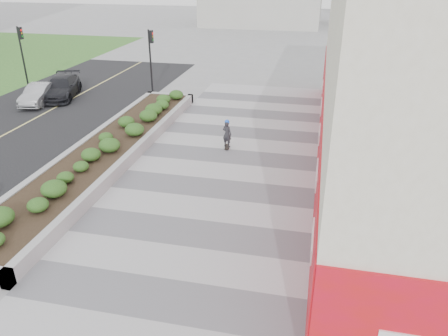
% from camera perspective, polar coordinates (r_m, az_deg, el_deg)
% --- Properties ---
extents(ground, '(160.00, 160.00, 0.00)m').
position_cam_1_polar(ground, '(13.32, -6.69, -12.56)').
color(ground, gray).
rests_on(ground, ground).
extents(walkway, '(8.00, 36.00, 0.01)m').
position_cam_1_polar(walkway, '(15.66, -3.19, -5.99)').
color(walkway, '#A8A8AD').
rests_on(walkway, ground).
extents(building, '(6.04, 24.08, 8.00)m').
position_cam_1_polar(building, '(19.55, 22.17, 11.23)').
color(building, beige).
rests_on(building, ground).
extents(planter, '(3.00, 18.00, 0.90)m').
position_cam_1_polar(planter, '(20.71, -15.05, 2.56)').
color(planter, '#9E9EA0').
rests_on(planter, ground).
extents(traffic_signal_near, '(0.33, 0.28, 4.20)m').
position_cam_1_polar(traffic_signal_near, '(29.95, -9.52, 14.69)').
color(traffic_signal_near, black).
rests_on(traffic_signal_near, ground).
extents(traffic_signal_far, '(0.33, 0.28, 4.20)m').
position_cam_1_polar(traffic_signal_far, '(34.00, -24.89, 14.02)').
color(traffic_signal_far, black).
rests_on(traffic_signal_far, ground).
extents(manhole_cover, '(0.44, 0.44, 0.01)m').
position_cam_1_polar(manhole_cover, '(15.55, -1.40, -6.22)').
color(manhole_cover, '#595654').
rests_on(manhole_cover, ground).
extents(skateboarder, '(0.55, 0.74, 1.44)m').
position_cam_1_polar(skateboarder, '(20.80, 0.40, 4.49)').
color(skateboarder, beige).
rests_on(skateboarder, ground).
extents(car_silver, '(1.95, 3.84, 1.21)m').
position_cam_1_polar(car_silver, '(30.14, -23.03, 8.89)').
color(car_silver, '#A0A2A7').
rests_on(car_silver, ground).
extents(car_dark, '(3.07, 4.94, 1.34)m').
position_cam_1_polar(car_dark, '(30.97, -20.52, 9.82)').
color(car_dark, black).
rests_on(car_dark, ground).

